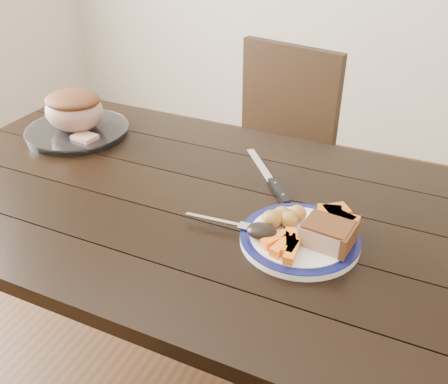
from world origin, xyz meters
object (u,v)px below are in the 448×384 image
at_px(dining_table, 200,227).
at_px(serving_platter, 78,132).
at_px(chair_far, 272,153).
at_px(pork_slice, 327,234).
at_px(roast_joint, 74,111).
at_px(fork, 227,223).
at_px(carving_knife, 274,184).
at_px(dinner_plate, 300,239).

xyz_separation_m(dining_table, serving_platter, (-0.54, 0.18, 0.10)).
bearing_deg(serving_platter, chair_far, 49.26).
relative_size(pork_slice, roast_joint, 0.54).
height_order(pork_slice, fork, pork_slice).
xyz_separation_m(dining_table, pork_slice, (0.35, -0.07, 0.14)).
height_order(dining_table, roast_joint, roast_joint).
height_order(pork_slice, carving_knife, pork_slice).
distance_m(chair_far, carving_knife, 0.68).
bearing_deg(dining_table, pork_slice, -12.01).
distance_m(dinner_plate, pork_slice, 0.07).
xyz_separation_m(serving_platter, pork_slice, (0.89, -0.26, 0.03)).
bearing_deg(roast_joint, serving_platter, 0.00).
bearing_deg(chair_far, dinner_plate, 124.52).
height_order(dining_table, dinner_plate, dinner_plate).
relative_size(serving_platter, carving_knife, 1.22).
relative_size(roast_joint, carving_knife, 0.73).
bearing_deg(serving_platter, fork, -22.91).
bearing_deg(dining_table, serving_platter, 161.31).
distance_m(serving_platter, roast_joint, 0.07).
relative_size(dining_table, roast_joint, 8.43).
relative_size(serving_platter, fork, 1.79).
bearing_deg(carving_knife, chair_far, 160.49).
height_order(dinner_plate, serving_platter, serving_platter).
bearing_deg(carving_knife, pork_slice, 3.90).
height_order(fork, carving_knife, fork).
bearing_deg(carving_knife, roast_joint, -132.57).
height_order(pork_slice, roast_joint, roast_joint).
xyz_separation_m(serving_platter, roast_joint, (0.00, 0.00, 0.07)).
relative_size(dinner_plate, pork_slice, 2.62).
height_order(fork, roast_joint, roast_joint).
bearing_deg(dinner_plate, pork_slice, -4.76).
distance_m(pork_slice, fork, 0.23).
bearing_deg(fork, pork_slice, 1.12).
bearing_deg(pork_slice, fork, -174.53).
relative_size(pork_slice, carving_knife, 0.40).
bearing_deg(roast_joint, pork_slice, -16.10).
height_order(chair_far, pork_slice, chair_far).
bearing_deg(dining_table, roast_joint, 161.31).
distance_m(serving_platter, carving_knife, 0.69).
relative_size(chair_far, dinner_plate, 3.43).
bearing_deg(pork_slice, roast_joint, 163.90).
height_order(dining_table, chair_far, chair_far).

